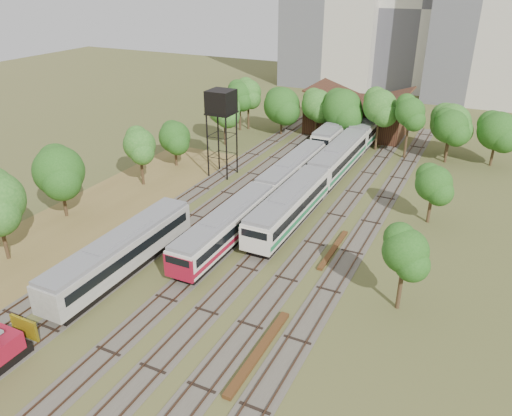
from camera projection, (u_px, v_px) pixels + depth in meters
The scene contains 15 objects.
ground at pixel (164, 327), 39.11m from camera, with size 240.00×240.00×0.00m, color #475123.
dry_grass_patch at pixel (69, 235), 52.75m from camera, with size 14.00×60.00×0.04m, color brown.
tracks at pixel (283, 204), 59.61m from camera, with size 24.60×80.00×0.19m.
railcar_red_set at pixel (263, 196), 57.18m from camera, with size 2.95×34.58×3.65m.
railcar_green_set at pixel (338, 158), 68.13m from camera, with size 3.24×52.08×4.01m.
railcar_rear at pixel (337, 132), 79.20m from camera, with size 3.14×16.08×3.89m.
old_grey_coach at pixel (122, 253), 45.38m from camera, with size 3.09×18.00×3.82m.
water_tower at pixel (221, 104), 64.27m from camera, with size 3.34×3.34×11.54m.
rail_pile_near at pixel (259, 352), 36.38m from camera, with size 0.65×9.81×0.33m, color #583519.
rail_pile_far at pixel (333, 249), 49.76m from camera, with size 0.51×8.20×0.27m, color #583519.
maintenance_shed at pixel (358, 115), 85.22m from camera, with size 16.45×11.55×7.58m.
tree_band_left at pixel (105, 158), 57.83m from camera, with size 8.83×65.02×8.97m.
tree_band_far at pixel (362, 111), 77.08m from camera, with size 44.45×8.26×9.35m.
tree_band_right at pixel (440, 159), 58.80m from camera, with size 5.33×42.51×7.75m.
tower_centre at pixel (429, 7), 111.57m from camera, with size 20.00×18.00×36.00m, color beige.
Camera 1 is at (20.29, -24.87, 25.30)m, focal length 35.00 mm.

